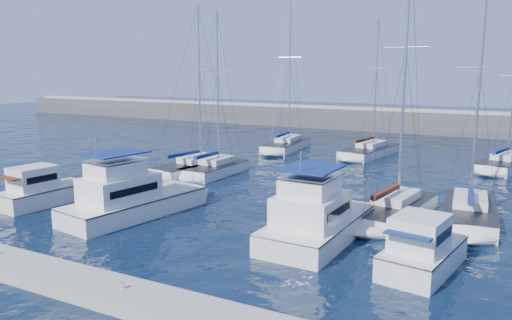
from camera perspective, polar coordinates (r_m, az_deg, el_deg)
The scene contains 15 objects.
ground at distance 30.11m, azimuth -0.49°, elevation -7.71°, with size 220.00×220.00×0.00m, color black.
breakwater at distance 78.82m, azimuth 17.77°, elevation 3.85°, with size 160.00×6.00×4.45m.
dock at distance 21.63m, azimuth -14.92°, elevation -14.72°, with size 40.00×2.20×0.60m, color gray.
dock_cleat_centre at distance 21.46m, azimuth -14.97°, elevation -13.70°, with size 0.16×0.16×0.25m, color silver.
motor_yacht_port_outer at distance 37.82m, azimuth -23.37°, elevation -3.33°, with size 3.24×6.27×3.20m.
motor_yacht_port_inner at distance 32.97m, azimuth -14.25°, elevation -4.37°, with size 5.04×10.15×4.69m.
motor_yacht_stbd_inner at distance 27.74m, azimuth 6.83°, elevation -6.92°, with size 4.08×8.92×4.69m.
motor_yacht_stbd_outer at distance 24.84m, azimuth 18.42°, elevation -9.96°, with size 3.47×5.89×3.20m.
sailboat_mid_a at distance 45.69m, azimuth -7.01°, elevation -0.83°, with size 4.52×8.84×15.25m.
sailboat_mid_b at distance 44.82m, azimuth -4.77°, elevation -1.00°, with size 3.32×7.25×14.72m.
sailboat_mid_d at distance 33.12m, azimuth 15.41°, elevation -5.42°, with size 4.37×8.88×17.14m.
sailboat_mid_e at distance 33.98m, azimuth 23.20°, elevation -5.53°, with size 3.71×8.58×15.10m.
sailboat_back_a at distance 58.70m, azimuth 3.50°, elevation 1.73°, with size 3.77×9.47×17.15m.
sailboat_back_b at distance 55.69m, azimuth 12.85°, elevation 0.99°, with size 4.70×9.46×15.02m.
sailboat_back_c at distance 52.51m, azimuth 26.52°, elevation -0.41°, with size 5.13×8.73×13.93m.
Camera 1 is at (13.57, -25.20, 9.35)m, focal length 35.00 mm.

